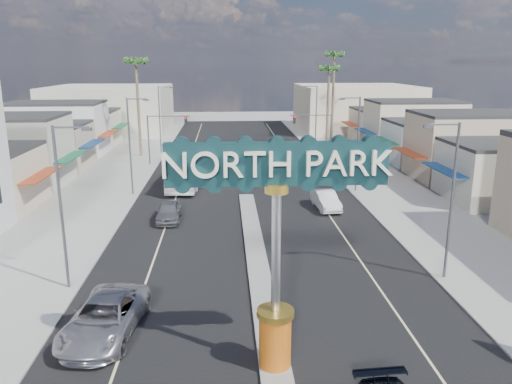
{
  "coord_description": "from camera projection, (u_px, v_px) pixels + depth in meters",
  "views": [
    {
      "loc": [
        -1.89,
        -15.82,
        12.12
      ],
      "look_at": [
        -0.09,
        12.8,
        4.62
      ],
      "focal_mm": 35.0,
      "sensor_mm": 36.0,
      "label": 1
    }
  ],
  "objects": [
    {
      "name": "car_parked_right",
      "position": [
        326.0,
        200.0,
        42.24
      ],
      "size": [
        1.98,
        4.77,
        1.53
      ],
      "primitive_type": "imported",
      "rotation": [
        0.0,
        0.0,
        0.08
      ],
      "color": "silver",
      "rests_on": "ground"
    },
    {
      "name": "storefront_row_left",
      "position": [
        34.0,
        143.0,
        57.77
      ],
      "size": [
        12.0,
        42.0,
        6.0
      ],
      "primitive_type": "cube",
      "color": "beige",
      "rests_on": "ground"
    },
    {
      "name": "ground",
      "position": [
        246.0,
        193.0,
        47.43
      ],
      "size": [
        160.0,
        160.0,
        0.0
      ],
      "primitive_type": "plane",
      "color": "gray",
      "rests_on": "ground"
    },
    {
      "name": "car_parked_left",
      "position": [
        169.0,
        211.0,
        39.1
      ],
      "size": [
        1.9,
        4.54,
        1.53
      ],
      "primitive_type": "imported",
      "rotation": [
        0.0,
        0.0,
        0.02
      ],
      "color": "slate",
      "rests_on": "ground"
    },
    {
      "name": "streetlight_r_mid",
      "position": [
        356.0,
        139.0,
        46.78
      ],
      "size": [
        2.03,
        0.22,
        9.0
      ],
      "color": "#47474C",
      "rests_on": "ground"
    },
    {
      "name": "traffic_signal_right",
      "position": [
        316.0,
        129.0,
        60.42
      ],
      "size": [
        5.09,
        0.45,
        6.0
      ],
      "color": "#47474C",
      "rests_on": "ground"
    },
    {
      "name": "palm_left_far",
      "position": [
        136.0,
        67.0,
        63.04
      ],
      "size": [
        2.6,
        2.6,
        13.1
      ],
      "color": "brown",
      "rests_on": "ground"
    },
    {
      "name": "suv_left",
      "position": [
        105.0,
        317.0,
        22.67
      ],
      "size": [
        3.6,
        6.51,
        1.73
      ],
      "primitive_type": "imported",
      "rotation": [
        0.0,
        0.0,
        -0.12
      ],
      "color": "#ABAAAF",
      "rests_on": "ground"
    },
    {
      "name": "median_island",
      "position": [
        256.0,
        256.0,
        31.96
      ],
      "size": [
        1.3,
        30.0,
        0.16
      ],
      "primitive_type": "cube",
      "color": "gray",
      "rests_on": "ground"
    },
    {
      "name": "streetlight_r_near",
      "position": [
        450.0,
        194.0,
        27.47
      ],
      "size": [
        2.03,
        0.22,
        9.0
      ],
      "color": "#47474C",
      "rests_on": "ground"
    },
    {
      "name": "backdrop_far_left",
      "position": [
        111.0,
        109.0,
        88.53
      ],
      "size": [
        20.0,
        20.0,
        8.0
      ],
      "primitive_type": "cube",
      "color": "#B7B29E",
      "rests_on": "ground"
    },
    {
      "name": "streetlight_l_mid",
      "position": [
        131.0,
        142.0,
        45.51
      ],
      "size": [
        2.03,
        0.22,
        9.0
      ],
      "color": "#47474C",
      "rests_on": "ground"
    },
    {
      "name": "streetlight_r_far",
      "position": [
        315.0,
        115.0,
        68.02
      ],
      "size": [
        2.03,
        0.22,
        9.0
      ],
      "color": "#47474C",
      "rests_on": "ground"
    },
    {
      "name": "streetlight_l_near",
      "position": [
        63.0,
        200.0,
        26.2
      ],
      "size": [
        2.03,
        0.22,
        9.0
      ],
      "color": "#47474C",
      "rests_on": "ground"
    },
    {
      "name": "traffic_signal_left",
      "position": [
        163.0,
        130.0,
        59.3
      ],
      "size": [
        5.09,
        0.45,
        6.0
      ],
      "color": "#47474C",
      "rests_on": "ground"
    },
    {
      "name": "sidewalk_right",
      "position": [
        390.0,
        190.0,
        48.26
      ],
      "size": [
        8.0,
        120.0,
        0.12
      ],
      "primitive_type": "cube",
      "color": "gray",
      "rests_on": "ground"
    },
    {
      "name": "road",
      "position": [
        246.0,
        193.0,
        47.43
      ],
      "size": [
        20.0,
        120.0,
        0.01
      ],
      "primitive_type": "cube",
      "color": "black",
      "rests_on": "ground"
    },
    {
      "name": "palm_right_mid",
      "position": [
        329.0,
        73.0,
        70.64
      ],
      "size": [
        2.6,
        2.6,
        12.1
      ],
      "color": "brown",
      "rests_on": "ground"
    },
    {
      "name": "gateway_sign",
      "position": [
        276.0,
        231.0,
        18.87
      ],
      "size": [
        8.2,
        1.5,
        9.15
      ],
      "color": "#DE5F11",
      "rests_on": "median_island"
    },
    {
      "name": "palm_right_far",
      "position": [
        334.0,
        60.0,
        76.1
      ],
      "size": [
        2.6,
        2.6,
        14.1
      ],
      "color": "brown",
      "rests_on": "ground"
    },
    {
      "name": "city_bus",
      "position": [
        187.0,
        169.0,
        50.45
      ],
      "size": [
        3.42,
        11.65,
        3.2
      ],
      "primitive_type": "imported",
      "rotation": [
        0.0,
        0.0,
        -0.06
      ],
      "color": "white",
      "rests_on": "ground"
    },
    {
      "name": "backdrop_far_right",
      "position": [
        355.0,
        108.0,
        91.2
      ],
      "size": [
        20.0,
        20.0,
        8.0
      ],
      "primitive_type": "cube",
      "color": "beige",
      "rests_on": "ground"
    },
    {
      "name": "sidewalk_left",
      "position": [
        96.0,
        195.0,
        46.56
      ],
      "size": [
        8.0,
        120.0,
        0.12
      ],
      "primitive_type": "cube",
      "color": "gray",
      "rests_on": "ground"
    },
    {
      "name": "storefront_row_right",
      "position": [
        438.0,
        139.0,
        60.68
      ],
      "size": [
        12.0,
        42.0,
        6.0
      ],
      "primitive_type": "cube",
      "color": "#B7B29E",
      "rests_on": "ground"
    },
    {
      "name": "streetlight_l_far",
      "position": [
        161.0,
        116.0,
        66.76
      ],
      "size": [
        2.03,
        0.22,
        9.0
      ],
      "color": "#47474C",
      "rests_on": "ground"
    }
  ]
}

